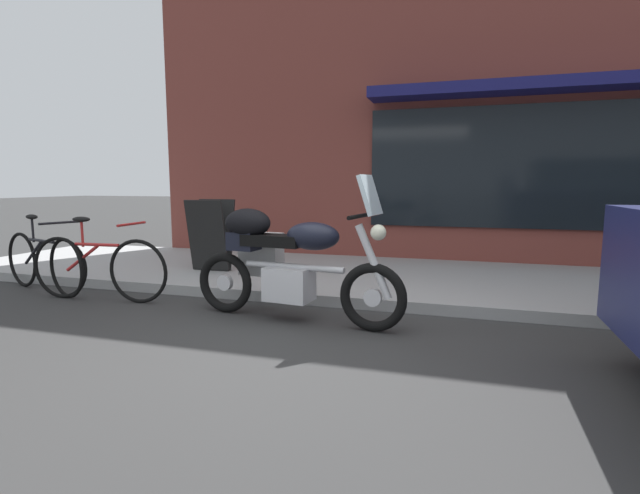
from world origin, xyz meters
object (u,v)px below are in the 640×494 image
(touring_motorcycle, at_px, (283,258))
(second_bicycle_by_cafe, at_px, (43,261))
(parked_bicycle, at_px, (98,267))
(sandwich_board_sign, at_px, (211,235))

(touring_motorcycle, distance_m, second_bicycle_by_cafe, 3.23)
(touring_motorcycle, relative_size, second_bicycle_by_cafe, 1.29)
(parked_bicycle, bearing_deg, sandwich_board_sign, 68.05)
(touring_motorcycle, height_order, second_bicycle_by_cafe, touring_motorcycle)
(sandwich_board_sign, relative_size, second_bicycle_by_cafe, 0.57)
(touring_motorcycle, distance_m, sandwich_board_sign, 2.26)
(parked_bicycle, height_order, sandwich_board_sign, sandwich_board_sign)
(touring_motorcycle, height_order, sandwich_board_sign, touring_motorcycle)
(sandwich_board_sign, distance_m, second_bicycle_by_cafe, 2.04)
(touring_motorcycle, height_order, parked_bicycle, touring_motorcycle)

